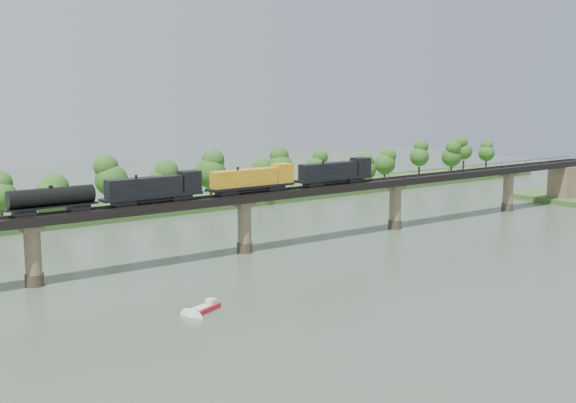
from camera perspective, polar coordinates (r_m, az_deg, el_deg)
ground at (r=116.25m, az=4.59°, el=-6.77°), size 400.00×400.00×0.00m
far_bank at (r=187.36m, az=-12.53°, el=-0.61°), size 300.00×24.00×1.60m
bridge at (r=138.51m, az=-3.46°, el=-1.84°), size 236.00×30.00×11.50m
bridge_superstructure at (r=137.44m, az=-3.49°, el=0.75°), size 220.00×4.90×0.75m
far_treeline at (r=179.00m, az=-14.46°, el=1.47°), size 289.06×17.54×13.60m
freight_train at (r=134.50m, az=-5.34°, el=1.48°), size 75.34×2.94×5.19m
motorboat at (r=104.60m, az=-6.56°, el=-8.34°), size 5.50×3.78×1.45m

